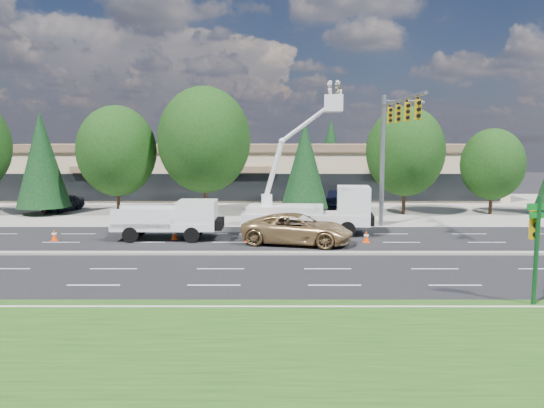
{
  "coord_description": "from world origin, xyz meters",
  "views": [
    {
      "loc": [
        2.43,
        -27.35,
        6.0
      ],
      "look_at": [
        2.4,
        2.17,
        2.4
      ],
      "focal_mm": 35.0,
      "sensor_mm": 36.0,
      "label": 1
    }
  ],
  "objects_px": {
    "street_sign_pole": "(536,238)",
    "utility_pickup": "(173,223)",
    "signal_mast": "(390,139)",
    "bucket_truck": "(316,202)",
    "minivan": "(297,229)"
  },
  "relations": [
    {
      "from": "utility_pickup",
      "to": "minivan",
      "type": "relative_size",
      "value": 0.98
    },
    {
      "from": "street_sign_pole",
      "to": "bucket_truck",
      "type": "height_order",
      "value": "bucket_truck"
    },
    {
      "from": "minivan",
      "to": "signal_mast",
      "type": "bearing_deg",
      "value": -41.5
    },
    {
      "from": "street_sign_pole",
      "to": "minivan",
      "type": "height_order",
      "value": "street_sign_pole"
    },
    {
      "from": "utility_pickup",
      "to": "bucket_truck",
      "type": "distance_m",
      "value": 9.06
    },
    {
      "from": "street_sign_pole",
      "to": "utility_pickup",
      "type": "distance_m",
      "value": 20.1
    },
    {
      "from": "signal_mast",
      "to": "bucket_truck",
      "type": "xyz_separation_m",
      "value": [
        -4.83,
        -0.91,
        -4.04
      ]
    },
    {
      "from": "bucket_truck",
      "to": "minivan",
      "type": "height_order",
      "value": "bucket_truck"
    },
    {
      "from": "signal_mast",
      "to": "minivan",
      "type": "xyz_separation_m",
      "value": [
        -6.16,
        -4.24,
        -5.18
      ]
    },
    {
      "from": "bucket_truck",
      "to": "minivan",
      "type": "distance_m",
      "value": 3.77
    },
    {
      "from": "bucket_truck",
      "to": "utility_pickup",
      "type": "bearing_deg",
      "value": -161.85
    },
    {
      "from": "street_sign_pole",
      "to": "minivan",
      "type": "relative_size",
      "value": 0.63
    },
    {
      "from": "street_sign_pole",
      "to": "utility_pickup",
      "type": "relative_size",
      "value": 0.65
    },
    {
      "from": "signal_mast",
      "to": "bucket_truck",
      "type": "distance_m",
      "value": 6.36
    },
    {
      "from": "street_sign_pole",
      "to": "bucket_truck",
      "type": "relative_size",
      "value": 0.42
    }
  ]
}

